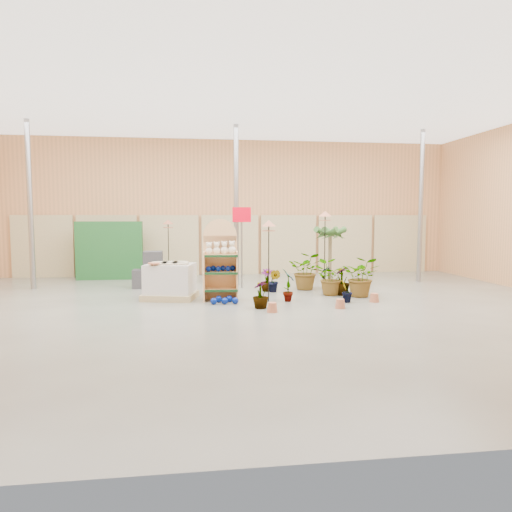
{
  "coord_description": "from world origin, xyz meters",
  "views": [
    {
      "loc": [
        -1.12,
        -9.36,
        1.95
      ],
      "look_at": [
        0.3,
        1.5,
        1.0
      ],
      "focal_mm": 32.0,
      "sensor_mm": 36.0,
      "label": 1
    }
  ],
  "objects_px": {
    "pallet_stack": "(170,281)",
    "potted_plant_2": "(329,277)",
    "display_shelf": "(220,263)",
    "bird_table_front": "(269,226)"
  },
  "relations": [
    {
      "from": "display_shelf",
      "to": "pallet_stack",
      "type": "bearing_deg",
      "value": 173.46
    },
    {
      "from": "potted_plant_2",
      "to": "display_shelf",
      "type": "bearing_deg",
      "value": -174.37
    },
    {
      "from": "potted_plant_2",
      "to": "pallet_stack",
      "type": "bearing_deg",
      "value": -179.53
    },
    {
      "from": "display_shelf",
      "to": "potted_plant_2",
      "type": "relative_size",
      "value": 2.15
    },
    {
      "from": "display_shelf",
      "to": "pallet_stack",
      "type": "height_order",
      "value": "display_shelf"
    },
    {
      "from": "display_shelf",
      "to": "potted_plant_2",
      "type": "height_order",
      "value": "display_shelf"
    },
    {
      "from": "bird_table_front",
      "to": "potted_plant_2",
      "type": "distance_m",
      "value": 2.18
    },
    {
      "from": "pallet_stack",
      "to": "potted_plant_2",
      "type": "xyz_separation_m",
      "value": [
        3.89,
        0.03,
        0.02
      ]
    },
    {
      "from": "pallet_stack",
      "to": "potted_plant_2",
      "type": "distance_m",
      "value": 3.89
    },
    {
      "from": "display_shelf",
      "to": "bird_table_front",
      "type": "height_order",
      "value": "display_shelf"
    }
  ]
}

